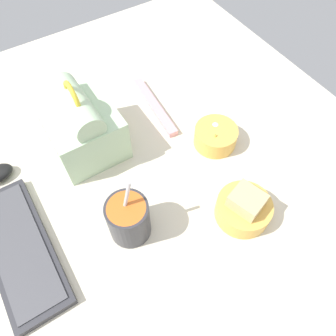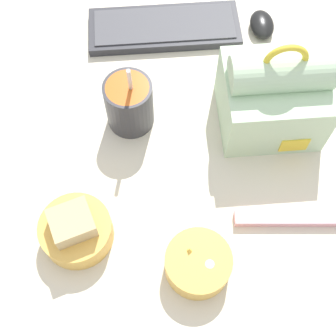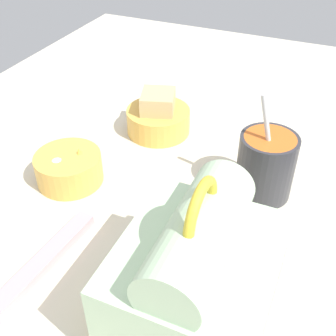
% 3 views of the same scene
% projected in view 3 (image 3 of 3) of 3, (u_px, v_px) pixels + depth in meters
% --- Properties ---
extents(desk_surface, '(1.40, 1.10, 0.02)m').
position_uv_depth(desk_surface, '(183.00, 189.00, 0.67)').
color(desk_surface, beige).
rests_on(desk_surface, ground).
extents(lunch_bag, '(0.18, 0.16, 0.20)m').
position_uv_depth(lunch_bag, '(196.00, 278.00, 0.43)').
color(lunch_bag, '#B7D6AD').
rests_on(lunch_bag, desk_surface).
extents(soup_cup, '(0.09, 0.09, 0.17)m').
position_uv_depth(soup_cup, '(266.00, 165.00, 0.62)').
color(soup_cup, '#333338').
rests_on(soup_cup, desk_surface).
extents(bento_bowl_sandwich, '(0.12, 0.12, 0.08)m').
position_uv_depth(bento_bowl_sandwich, '(158.00, 118.00, 0.78)').
color(bento_bowl_sandwich, '#EAB24C').
rests_on(bento_bowl_sandwich, desk_surface).
extents(bento_bowl_snacks, '(0.10, 0.10, 0.06)m').
position_uv_depth(bento_bowl_snacks, '(69.00, 167.00, 0.66)').
color(bento_bowl_snacks, '#EAB24C').
rests_on(bento_bowl_snacks, desk_surface).
extents(chopstick_case, '(0.22, 0.04, 0.02)m').
position_uv_depth(chopstick_case, '(33.00, 273.00, 0.52)').
color(chopstick_case, pink).
rests_on(chopstick_case, desk_surface).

